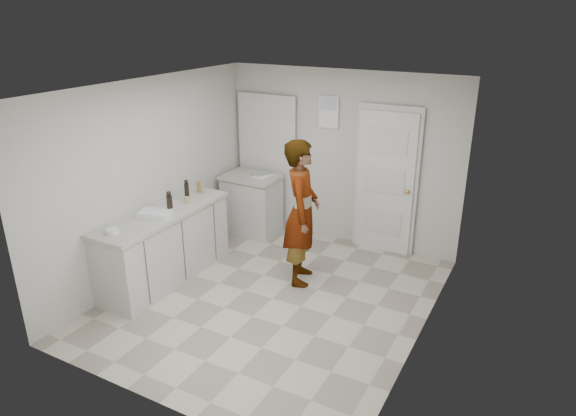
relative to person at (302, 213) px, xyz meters
The scene contains 12 objects.
ground 1.10m from the person, 98.22° to the right, with size 4.00×4.00×0.00m, color gray.
room_shell 1.39m from the person, 100.80° to the left, with size 4.00×4.00×4.00m.
main_counter 1.80m from the person, 152.73° to the right, with size 0.64×1.96×0.93m.
side_counter 1.72m from the person, 144.33° to the left, with size 0.84×0.61×0.93m.
person is the anchor object (origin of this frame).
cake_mix_box 1.54m from the person, behind, with size 0.10×0.05×0.16m, color olive.
spice_jar 1.49m from the person, 163.58° to the right, with size 0.06×0.06×0.09m, color tan.
oil_cruet_a 1.61m from the person, 151.14° to the right, with size 0.07×0.07×0.28m.
oil_cruet_b 1.56m from the person, 168.63° to the right, with size 0.06×0.06×0.27m.
baking_dish 1.77m from the person, 147.81° to the right, with size 0.42×0.35×0.06m.
egg_bowl 2.21m from the person, 135.09° to the right, with size 0.14×0.14×0.06m.
papers 1.56m from the person, 138.87° to the left, with size 0.23×0.29×0.01m, color white.
Camera 1 is at (2.71, -4.62, 3.26)m, focal length 32.00 mm.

